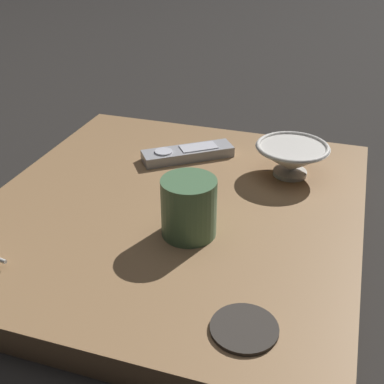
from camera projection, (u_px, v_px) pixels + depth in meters
The scene contains 6 objects.
ground_plane at pixel (173, 224), 0.87m from camera, with size 6.00×6.00×0.00m, color black.
table at pixel (173, 214), 0.86m from camera, with size 0.67×0.61×0.04m.
cereal_bowl at pixel (292, 158), 0.92m from camera, with size 0.13×0.13×0.06m.
coffee_mug at pixel (189, 207), 0.75m from camera, with size 0.08×0.08×0.09m.
tv_remote_near at pixel (188, 153), 0.99m from camera, with size 0.14×0.17×0.02m.
drink_coaster at pixel (244, 328), 0.59m from camera, with size 0.08×0.08×0.01m.
Camera 1 is at (-0.68, -0.25, 0.48)m, focal length 47.32 mm.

